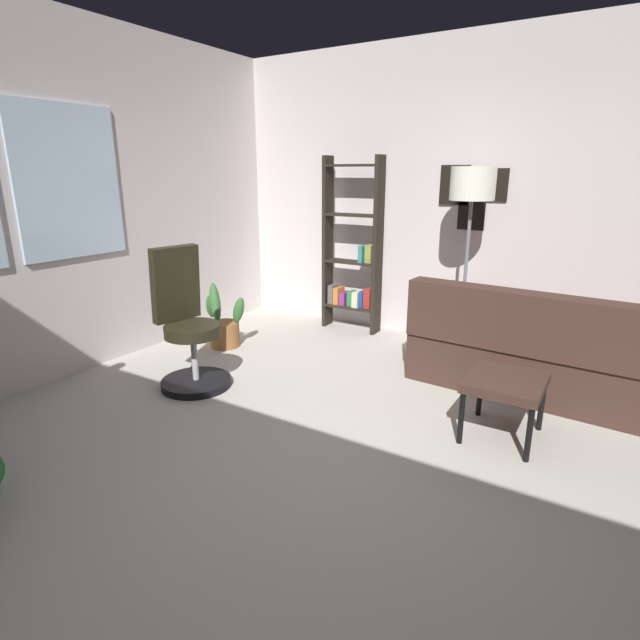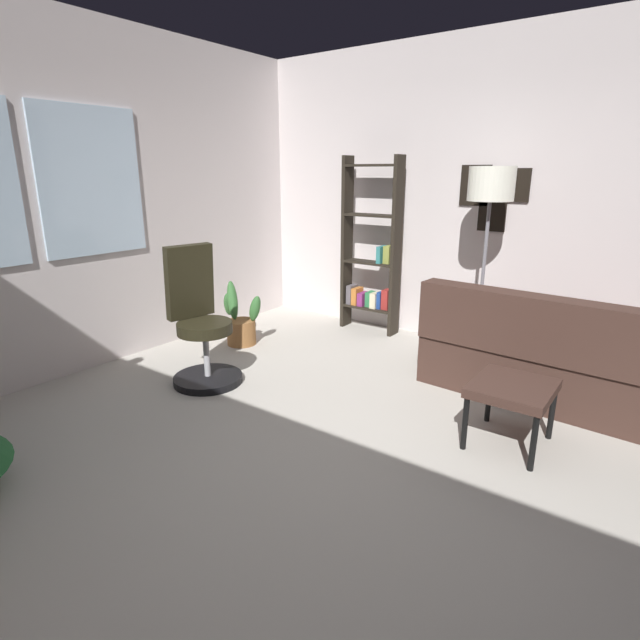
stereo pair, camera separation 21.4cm
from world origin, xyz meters
The scene contains 9 objects.
ground_plane centered at (0.00, 0.00, -0.05)m, with size 5.11×5.52×0.10m, color #B3AEA4.
wall_back_with_windows centered at (-0.02, 2.81, 1.45)m, with size 5.11×0.12×2.89m.
wall_right_with_frames centered at (2.60, 0.00, 1.44)m, with size 0.12×5.52×2.89m.
couch centered at (1.76, -0.82, 0.30)m, with size 1.48×2.08×0.85m.
footstool centered at (0.77, -0.61, 0.36)m, with size 0.51×0.47×0.41m.
office_chair centered at (0.32, 1.73, 0.44)m, with size 0.56×0.56×1.12m.
bookshelf centered at (2.34, 1.34, 0.80)m, with size 0.18×0.64×1.83m.
floor_lamp centered at (2.08, 0.06, 1.47)m, with size 0.38×0.38×1.71m.
potted_plant centered at (1.17, 2.15, 0.21)m, with size 0.29×0.51×0.65m.
Camera 1 is at (-2.36, -1.15, 1.67)m, focal length 28.20 mm.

